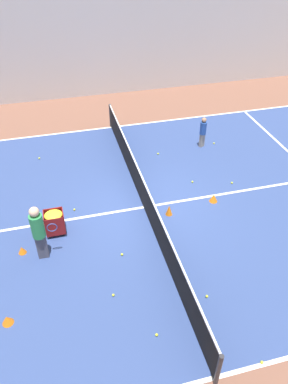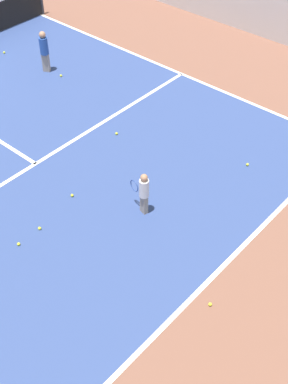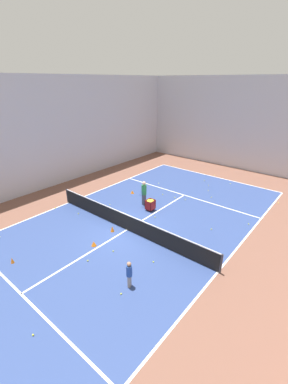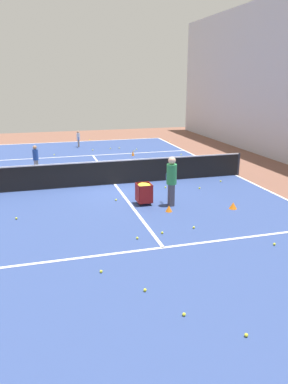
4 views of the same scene
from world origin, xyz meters
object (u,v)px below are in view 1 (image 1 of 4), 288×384
Objects in this scene: child_midcourt at (203,130)px; tennis_net at (144,194)px; coach_at_net at (38,230)px; training_cone_0 at (22,250)px; ball_cart at (54,219)px; training_cone_1 at (169,210)px.

tennis_net is at bearing 18.24° from child_midcourt.
tennis_net is 3.56m from coach_at_net.
child_midcourt is at bearing -58.92° from training_cone_0.
ball_cart reaches higher than training_cone_1.
coach_at_net reaches higher than child_midcourt.
coach_at_net is 1.08m from ball_cart.
ball_cart is 3.55m from training_cone_1.
coach_at_net reaches higher than training_cone_1.
child_midcourt reaches higher than training_cone_0.
training_cone_1 is (0.55, -4.52, 0.06)m from training_cone_0.
ball_cart is (0.88, -0.40, -0.47)m from coach_at_net.
child_midcourt is at bearing -58.92° from ball_cart.
coach_at_net is (-1.37, 3.25, 0.47)m from tennis_net.
training_cone_1 is at bearing -128.53° from tennis_net.
coach_at_net is 5.11× the size of training_cone_1.
coach_at_net is at bearing 8.87° from child_midcourt.
ball_cart is (-0.49, 2.85, 0.00)m from tennis_net.
tennis_net is at bearing -80.27° from ball_cart.
training_cone_1 is (-3.73, 2.58, -0.56)m from child_midcourt.
ball_cart is at bearing 99.73° from tennis_net.
ball_cart is at bearing 89.16° from training_cone_1.
training_cone_0 is at bearing 4.90° from child_midcourt.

